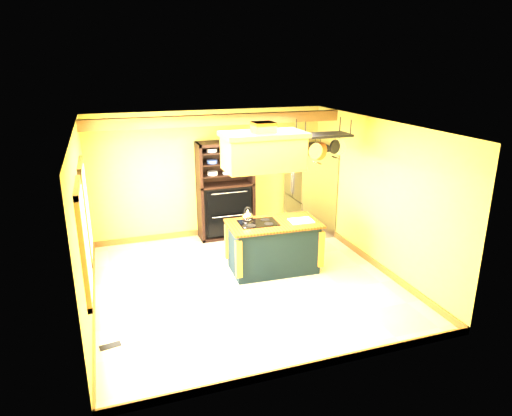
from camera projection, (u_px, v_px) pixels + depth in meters
floor at (246, 283)px, 7.89m from camera, size 5.00×5.00×0.00m
ceiling at (244, 126)px, 7.05m from camera, size 5.00×5.00×0.00m
wall_back at (210, 174)px, 9.72m from camera, size 5.00×0.02×2.70m
wall_front at (311, 273)px, 5.22m from camera, size 5.00×0.02×2.70m
wall_left at (83, 226)px, 6.71m from camera, size 0.02×5.00×2.70m
wall_right at (377, 195)px, 8.23m from camera, size 0.02×5.00×2.70m
ceiling_beam at (218, 120)px, 8.62m from camera, size 5.00×0.15×0.20m
window_near at (84, 242)px, 5.98m from camera, size 0.06×1.06×1.56m
window_far at (86, 210)px, 7.24m from camera, size 0.06×1.06×1.56m
kitchen_island at (273, 246)px, 8.24m from camera, size 1.66×0.97×1.11m
range_hood at (263, 150)px, 7.63m from camera, size 1.40×0.79×0.80m
pot_rack at (323, 141)px, 7.95m from camera, size 1.02×0.47×0.73m
refrigerator at (310, 192)px, 9.95m from camera, size 0.82×0.97×1.89m
hutch at (225, 200)px, 9.76m from camera, size 1.17×0.54×2.07m
floor_register at (110, 346)px, 6.14m from camera, size 0.30×0.17×0.01m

